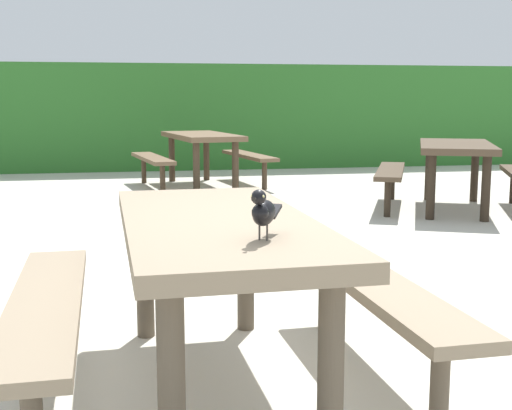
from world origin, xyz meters
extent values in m
plane|color=beige|center=(0.00, 0.00, 0.00)|extent=(60.00, 60.00, 0.00)
cube|color=#2D6B28|center=(0.00, 9.58, 0.90)|extent=(28.00, 1.47, 1.81)
cube|color=#84725B|center=(-0.26, -0.07, 0.70)|extent=(0.82, 1.83, 0.07)
cylinder|color=brown|center=(-0.50, -0.78, 0.33)|extent=(0.09, 0.09, 0.67)
cylinder|color=brown|center=(0.03, -0.77, 0.33)|extent=(0.09, 0.09, 0.67)
cylinder|color=brown|center=(-0.55, 0.62, 0.33)|extent=(0.09, 0.09, 0.67)
cylinder|color=brown|center=(-0.02, 0.64, 0.33)|extent=(0.09, 0.09, 0.67)
cube|color=#84725B|center=(-0.96, -0.10, 0.41)|extent=(0.34, 1.72, 0.05)
cylinder|color=brown|center=(-0.98, 0.54, 0.20)|extent=(0.07, 0.07, 0.39)
cube|color=#84725B|center=(0.44, -0.05, 0.41)|extent=(0.34, 1.72, 0.05)
cylinder|color=brown|center=(0.46, -0.69, 0.20)|extent=(0.07, 0.07, 0.39)
cylinder|color=brown|center=(0.42, 0.59, 0.20)|extent=(0.07, 0.07, 0.39)
ellipsoid|color=black|center=(-0.16, -0.57, 0.84)|extent=(0.13, 0.17, 0.09)
ellipsoid|color=black|center=(-0.18, -0.60, 0.84)|extent=(0.08, 0.09, 0.06)
sphere|color=black|center=(-0.19, -0.62, 0.90)|extent=(0.05, 0.05, 0.05)
sphere|color=#EAE08C|center=(-0.17, -0.64, 0.90)|extent=(0.01, 0.01, 0.01)
sphere|color=#EAE08C|center=(-0.21, -0.62, 0.90)|extent=(0.01, 0.01, 0.01)
cone|color=black|center=(-0.21, -0.66, 0.90)|extent=(0.03, 0.03, 0.02)
cube|color=black|center=(-0.10, -0.46, 0.82)|extent=(0.08, 0.10, 0.04)
cylinder|color=#47423D|center=(-0.15, -0.58, 0.77)|extent=(0.01, 0.01, 0.05)
cylinder|color=#47423D|center=(-0.17, -0.57, 0.77)|extent=(0.01, 0.01, 0.05)
cube|color=brown|center=(0.40, 6.70, 0.70)|extent=(1.04, 1.90, 0.07)
cylinder|color=#423324|center=(0.25, 5.97, 0.33)|extent=(0.09, 0.09, 0.67)
cylinder|color=#423324|center=(0.77, 6.06, 0.33)|extent=(0.09, 0.09, 0.67)
cylinder|color=#423324|center=(0.02, 7.35, 0.33)|extent=(0.09, 0.09, 0.67)
cylinder|color=#423324|center=(0.55, 7.44, 0.33)|extent=(0.09, 0.09, 0.67)
cube|color=brown|center=(-0.29, 6.59, 0.41)|extent=(0.55, 1.73, 0.05)
cylinder|color=#423324|center=(-0.19, 5.96, 0.20)|extent=(0.07, 0.07, 0.39)
cylinder|color=#423324|center=(-0.40, 7.22, 0.20)|extent=(0.07, 0.07, 0.39)
cube|color=brown|center=(1.09, 6.82, 0.41)|extent=(0.55, 1.73, 0.05)
cylinder|color=#423324|center=(1.19, 6.19, 0.20)|extent=(0.07, 0.07, 0.39)
cylinder|color=#423324|center=(0.98, 7.45, 0.20)|extent=(0.07, 0.07, 0.39)
cube|color=#473828|center=(2.93, 4.14, 0.70)|extent=(1.42, 1.95, 0.07)
cylinder|color=#2E241A|center=(3.46, 4.68, 0.33)|extent=(0.09, 0.09, 0.67)
cylinder|color=#2E241A|center=(2.97, 4.89, 0.33)|extent=(0.09, 0.09, 0.67)
cylinder|color=#2E241A|center=(2.89, 3.39, 0.33)|extent=(0.09, 0.09, 0.67)
cylinder|color=#2E241A|center=(2.41, 3.61, 0.33)|extent=(0.09, 0.09, 0.67)
cube|color=#473828|center=(2.29, 4.42, 0.41)|extent=(0.94, 1.68, 0.05)
cylinder|color=#2E241A|center=(2.55, 5.01, 0.20)|extent=(0.07, 0.07, 0.39)
cylinder|color=#2E241A|center=(2.03, 3.84, 0.20)|extent=(0.07, 0.07, 0.39)
camera|label=1|loc=(-0.61, -2.86, 1.23)|focal=48.11mm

